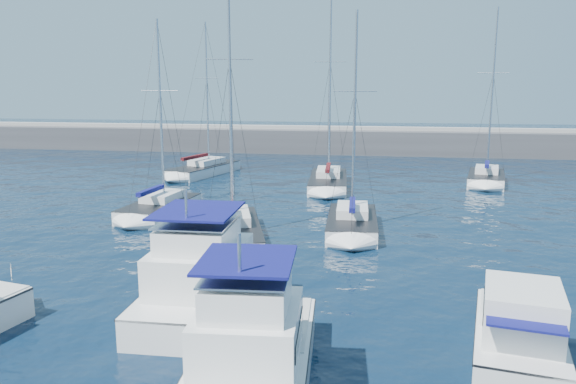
# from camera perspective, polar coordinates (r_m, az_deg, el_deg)

# --- Properties ---
(ground) EXTENTS (220.00, 220.00, 0.00)m
(ground) POSITION_cam_1_polar(r_m,az_deg,el_deg) (23.40, 0.48, -11.55)
(ground) COLOR black
(ground) RESTS_ON ground
(breakwater) EXTENTS (160.00, 6.00, 4.45)m
(breakwater) POSITION_cam_1_polar(r_m,az_deg,el_deg) (73.86, 6.62, 4.79)
(breakwater) COLOR #424244
(breakwater) RESTS_ON ground
(motor_yacht_port_inner) EXTENTS (4.10, 9.43, 4.69)m
(motor_yacht_port_inner) POSITION_cam_1_polar(r_m,az_deg,el_deg) (23.14, -8.28, -8.92)
(motor_yacht_port_inner) COLOR silver
(motor_yacht_port_inner) RESTS_ON ground
(motor_yacht_stbd_inner) EXTENTS (3.92, 7.89, 4.69)m
(motor_yacht_stbd_inner) POSITION_cam_1_polar(r_m,az_deg,el_deg) (17.31, -3.64, -15.97)
(motor_yacht_stbd_inner) COLOR silver
(motor_yacht_stbd_inner) RESTS_ON ground
(motor_yacht_stbd_outer) EXTENTS (3.81, 6.63, 3.20)m
(motor_yacht_stbd_outer) POSITION_cam_1_polar(r_m,az_deg,el_deg) (20.07, 22.41, -13.47)
(motor_yacht_stbd_outer) COLOR silver
(motor_yacht_stbd_outer) RESTS_ON ground
(sailboat_mid_a) EXTENTS (3.74, 7.44, 13.49)m
(sailboat_mid_a) POSITION_cam_1_polar(r_m,az_deg,el_deg) (39.68, -12.87, -1.57)
(sailboat_mid_a) COLOR silver
(sailboat_mid_a) RESTS_ON ground
(sailboat_mid_b) EXTENTS (5.37, 9.06, 16.55)m
(sailboat_mid_b) POSITION_cam_1_polar(r_m,az_deg,el_deg) (33.04, -5.60, -3.83)
(sailboat_mid_b) COLOR silver
(sailboat_mid_b) RESTS_ON ground
(sailboat_mid_c) EXTENTS (3.24, 7.45, 13.54)m
(sailboat_mid_c) POSITION_cam_1_polar(r_m,az_deg,el_deg) (34.72, 6.52, -3.15)
(sailboat_mid_c) COLOR silver
(sailboat_mid_c) RESTS_ON ground
(sailboat_back_a) EXTENTS (5.52, 9.65, 15.10)m
(sailboat_back_a) POSITION_cam_1_polar(r_m,az_deg,el_deg) (56.53, -8.51, 2.29)
(sailboat_back_a) COLOR silver
(sailboat_back_a) RESTS_ON ground
(sailboat_back_b) EXTENTS (3.74, 9.74, 17.33)m
(sailboat_back_b) POSITION_cam_1_polar(r_m,az_deg,el_deg) (49.30, 4.12, 1.14)
(sailboat_back_b) COLOR silver
(sailboat_back_b) RESTS_ON ground
(sailboat_back_c) EXTENTS (4.35, 7.54, 15.80)m
(sailboat_back_c) POSITION_cam_1_polar(r_m,az_deg,el_deg) (53.80, 19.49, 1.37)
(sailboat_back_c) COLOR silver
(sailboat_back_c) RESTS_ON ground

